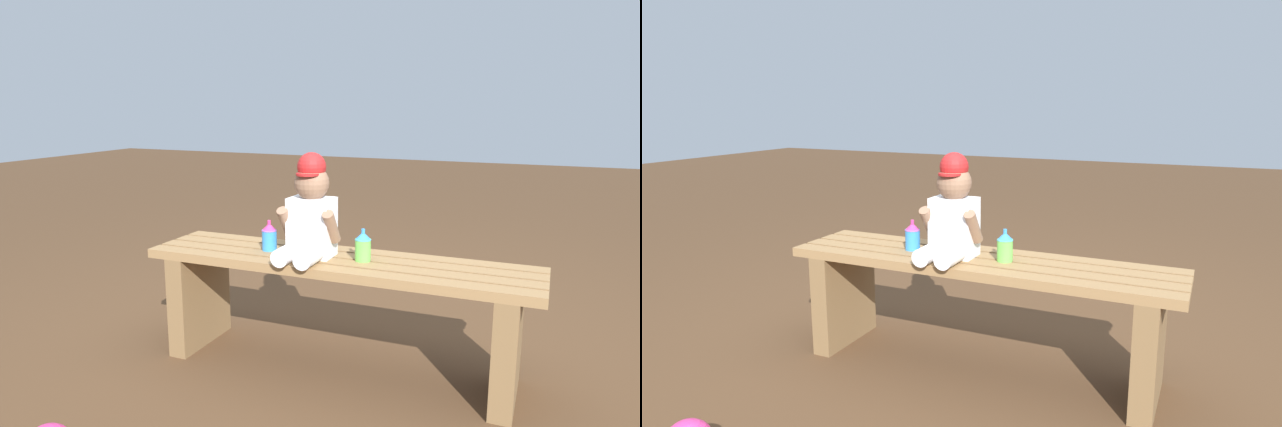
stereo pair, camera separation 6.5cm
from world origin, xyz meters
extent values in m
plane|color=#4C331E|center=(0.00, 0.00, 0.00)|extent=(16.00, 16.00, 0.00)
cube|color=olive|center=(0.00, -0.14, 0.44)|extent=(1.53, 0.08, 0.04)
cube|color=olive|center=(0.00, -0.05, 0.44)|extent=(1.53, 0.08, 0.04)
cube|color=olive|center=(0.00, 0.05, 0.44)|extent=(1.53, 0.08, 0.04)
cube|color=olive|center=(0.00, 0.14, 0.44)|extent=(1.53, 0.08, 0.04)
cube|color=brown|center=(-0.64, 0.00, 0.21)|extent=(0.08, 0.36, 0.42)
cube|color=brown|center=(0.64, 0.00, 0.21)|extent=(0.08, 0.36, 0.42)
cube|color=white|center=(-0.10, -0.01, 0.57)|extent=(0.17, 0.12, 0.23)
sphere|color=#8C664C|center=(-0.10, -0.01, 0.75)|extent=(0.14, 0.14, 0.14)
cylinder|color=#B21E1E|center=(-0.10, -0.05, 0.78)|extent=(0.09, 0.09, 0.01)
sphere|color=#B21E1E|center=(-0.10, -0.01, 0.81)|extent=(0.11, 0.11, 0.11)
cylinder|color=white|center=(-0.15, -0.13, 0.49)|extent=(0.07, 0.16, 0.07)
cylinder|color=white|center=(-0.06, -0.13, 0.49)|extent=(0.07, 0.16, 0.07)
cylinder|color=#8C664C|center=(-0.20, -0.04, 0.59)|extent=(0.04, 0.12, 0.14)
cylinder|color=#8C664C|center=(-0.01, -0.04, 0.59)|extent=(0.04, 0.12, 0.14)
cylinder|color=#338CE5|center=(-0.30, 0.00, 0.50)|extent=(0.06, 0.06, 0.08)
cone|color=#E5337F|center=(-0.30, 0.00, 0.55)|extent=(0.06, 0.06, 0.03)
cylinder|color=#E5337F|center=(-0.30, 0.00, 0.57)|extent=(0.01, 0.01, 0.02)
cylinder|color=#66CC4C|center=(0.10, 0.00, 0.50)|extent=(0.06, 0.06, 0.08)
cone|color=#338CE5|center=(0.10, 0.00, 0.55)|extent=(0.06, 0.06, 0.03)
cylinder|color=#338CE5|center=(0.10, 0.00, 0.57)|extent=(0.01, 0.01, 0.02)
camera|label=1|loc=(0.75, -1.96, 1.06)|focal=31.68mm
camera|label=2|loc=(0.81, -1.94, 1.06)|focal=31.68mm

